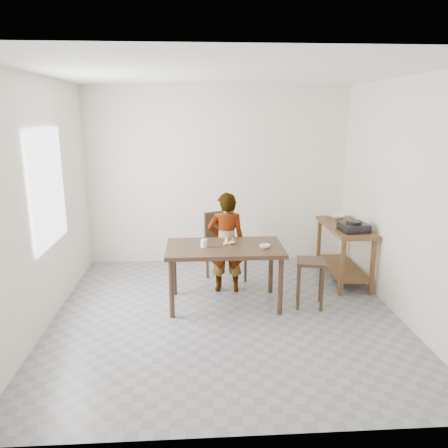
{
  "coord_description": "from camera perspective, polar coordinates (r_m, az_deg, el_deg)",
  "views": [
    {
      "loc": [
        -0.33,
        -4.71,
        2.3
      ],
      "look_at": [
        0.0,
        0.4,
        1.0
      ],
      "focal_mm": 35.0,
      "sensor_mm": 36.0,
      "label": 1
    }
  ],
  "objects": [
    {
      "name": "floor",
      "position": [
        5.26,
        0.29,
        -11.93
      ],
      "size": [
        4.0,
        4.0,
        0.04
      ],
      "primitive_type": "cube",
      "color": "gray",
      "rests_on": "ground"
    },
    {
      "name": "ceiling",
      "position": [
        4.74,
        0.33,
        19.34
      ],
      "size": [
        4.0,
        4.0,
        0.04
      ],
      "primitive_type": "cube",
      "color": "white",
      "rests_on": "wall_back"
    },
    {
      "name": "wall_back",
      "position": [
        6.8,
        -0.89,
        6.23
      ],
      "size": [
        4.0,
        0.04,
        2.7
      ],
      "primitive_type": "cube",
      "color": "white",
      "rests_on": "ground"
    },
    {
      "name": "wall_front",
      "position": [
        2.87,
        3.15,
        -5.13
      ],
      "size": [
        4.0,
        0.04,
        2.7
      ],
      "primitive_type": "cube",
      "color": "white",
      "rests_on": "ground"
    },
    {
      "name": "wall_left",
      "position": [
        5.09,
        -23.04,
        2.35
      ],
      "size": [
        0.04,
        4.0,
        2.7
      ],
      "primitive_type": "cube",
      "color": "white",
      "rests_on": "ground"
    },
    {
      "name": "wall_right",
      "position": [
        5.35,
        22.48,
        2.93
      ],
      "size": [
        0.04,
        4.0,
        2.7
      ],
      "primitive_type": "cube",
      "color": "white",
      "rests_on": "ground"
    },
    {
      "name": "window_pane",
      "position": [
        5.23,
        -21.98,
        4.42
      ],
      "size": [
        0.02,
        1.1,
        1.3
      ],
      "primitive_type": "cube",
      "color": "white",
      "rests_on": "wall_left"
    },
    {
      "name": "dining_table",
      "position": [
        5.37,
        0.07,
        -6.74
      ],
      "size": [
        1.4,
        0.8,
        0.75
      ],
      "primitive_type": null,
      "color": "#3E291B",
      "rests_on": "floor"
    },
    {
      "name": "prep_counter",
      "position": [
        6.35,
        15.34,
        -3.67
      ],
      "size": [
        0.5,
        1.2,
        0.8
      ],
      "primitive_type": null,
      "color": "brown",
      "rests_on": "floor"
    },
    {
      "name": "child",
      "position": [
        5.68,
        0.29,
        -2.45
      ],
      "size": [
        0.5,
        0.34,
        1.33
      ],
      "primitive_type": "imported",
      "rotation": [
        0.0,
        0.0,
        3.1
      ],
      "color": "silver",
      "rests_on": "floor"
    },
    {
      "name": "dining_chair",
      "position": [
        6.11,
        0.28,
        -3.08
      ],
      "size": [
        0.61,
        0.61,
        0.96
      ],
      "primitive_type": null,
      "rotation": [
        0.0,
        0.0,
        0.43
      ],
      "color": "#3E291B",
      "rests_on": "floor"
    },
    {
      "name": "stool",
      "position": [
        5.46,
        11.16,
        -7.58
      ],
      "size": [
        0.4,
        0.4,
        0.59
      ],
      "primitive_type": null,
      "rotation": [
        0.0,
        0.0,
        -0.22
      ],
      "color": "#3E291B",
      "rests_on": "floor"
    },
    {
      "name": "glass_tumbler",
      "position": [
        5.21,
        -2.64,
        -2.53
      ],
      "size": [
        0.1,
        0.1,
        0.09
      ],
      "primitive_type": "cylinder",
      "rotation": [
        0.0,
        0.0,
        0.37
      ],
      "color": "white",
      "rests_on": "dining_table"
    },
    {
      "name": "small_bowl",
      "position": [
        5.2,
        5.33,
        -2.92
      ],
      "size": [
        0.13,
        0.13,
        0.04
      ],
      "primitive_type": "imported",
      "rotation": [
        0.0,
        0.0,
        0.04
      ],
      "color": "silver",
      "rests_on": "dining_table"
    },
    {
      "name": "banana",
      "position": [
        5.3,
        0.66,
        -2.43
      ],
      "size": [
        0.17,
        0.14,
        0.05
      ],
      "primitive_type": null,
      "rotation": [
        0.0,
        0.0,
        0.22
      ],
      "color": "yellow",
      "rests_on": "dining_table"
    },
    {
      "name": "serving_bowl",
      "position": [
        6.6,
        14.54,
        0.91
      ],
      "size": [
        0.23,
        0.23,
        0.05
      ],
      "primitive_type": "imported",
      "rotation": [
        0.0,
        0.0,
        0.06
      ],
      "color": "silver",
      "rests_on": "prep_counter"
    },
    {
      "name": "gas_burner",
      "position": [
        5.95,
        16.57,
        -0.39
      ],
      "size": [
        0.37,
        0.37,
        0.11
      ],
      "primitive_type": "cube",
      "rotation": [
        0.0,
        0.0,
        0.12
      ],
      "color": "black",
      "rests_on": "prep_counter"
    }
  ]
}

